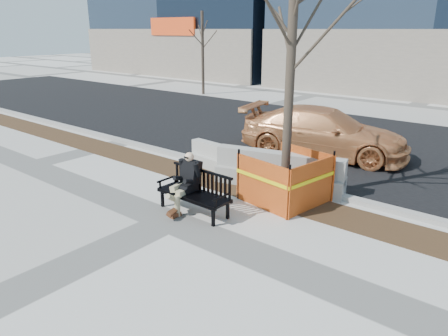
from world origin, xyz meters
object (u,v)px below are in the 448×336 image
(jersey_barrier_left, at_px, (226,172))
(sedan, at_px, (322,155))
(bench, at_px, (194,212))
(tree_fence, at_px, (284,200))
(seated_man, at_px, (188,209))
(jersey_barrier_right, at_px, (278,187))

(jersey_barrier_left, bearing_deg, sedan, 74.00)
(bench, relative_size, tree_fence, 0.29)
(tree_fence, height_order, sedan, tree_fence)
(bench, bearing_deg, seated_man, 168.74)
(tree_fence, bearing_deg, sedan, 104.07)
(bench, bearing_deg, jersey_barrier_right, 76.92)
(bench, height_order, tree_fence, tree_fence)
(seated_man, distance_m, jersey_barrier_left, 2.78)
(sedan, bearing_deg, jersey_barrier_right, 176.75)
(tree_fence, relative_size, jersey_barrier_left, 2.34)
(tree_fence, xyz_separation_m, sedan, (-1.04, 4.13, 0.00))
(seated_man, relative_size, jersey_barrier_right, 0.39)
(jersey_barrier_right, bearing_deg, seated_man, -124.16)
(sedan, bearing_deg, tree_fence, -176.84)
(tree_fence, xyz_separation_m, jersey_barrier_right, (-0.56, 0.62, 0.00))
(seated_man, xyz_separation_m, tree_fence, (1.47, 1.89, 0.00))
(tree_fence, distance_m, jersey_barrier_left, 2.52)
(sedan, xyz_separation_m, jersey_barrier_left, (-1.38, -3.41, 0.00))
(seated_man, bearing_deg, bench, -11.26)
(tree_fence, relative_size, jersey_barrier_right, 1.86)
(tree_fence, distance_m, sedan, 4.26)
(bench, bearing_deg, jersey_barrier_left, 115.31)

